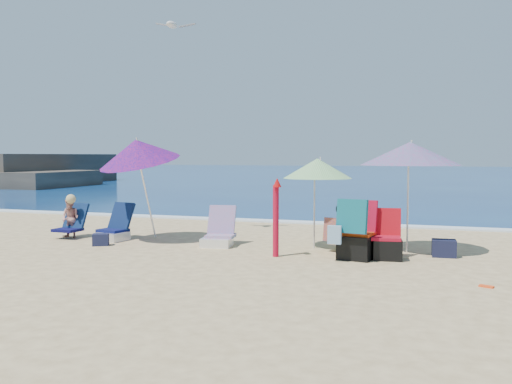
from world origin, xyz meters
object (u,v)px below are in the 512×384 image
(umbrella_blue, at_px, (138,151))
(furled_umbrella, at_px, (276,214))
(umbrella_turquoise, at_px, (410,154))
(person_center, at_px, (343,229))
(chair_rainbow, at_px, (219,235))
(seagull, at_px, (172,25))
(umbrella_striped, at_px, (317,168))
(person_left, at_px, (71,218))
(chair_navy, at_px, (115,230))
(camp_chair_left, at_px, (387,244))
(camp_chair_right, at_px, (355,237))

(umbrella_blue, bearing_deg, furled_umbrella, -13.82)
(umbrella_turquoise, height_order, person_center, umbrella_turquoise)
(chair_rainbow, xyz_separation_m, seagull, (-1.59, 1.21, 4.53))
(umbrella_turquoise, relative_size, umbrella_striped, 1.17)
(umbrella_striped, xyz_separation_m, person_left, (-5.43, -0.31, -1.12))
(umbrella_turquoise, distance_m, chair_navy, 6.28)
(umbrella_striped, relative_size, person_left, 1.85)
(furled_umbrella, bearing_deg, camp_chair_left, 11.53)
(camp_chair_right, bearing_deg, furled_umbrella, -171.24)
(furled_umbrella, height_order, chair_rainbow, furled_umbrella)
(umbrella_blue, bearing_deg, person_left, -179.22)
(umbrella_turquoise, relative_size, person_center, 2.29)
(person_left, bearing_deg, seagull, 32.42)
(person_left, bearing_deg, camp_chair_right, -5.10)
(umbrella_turquoise, height_order, umbrella_striped, umbrella_turquoise)
(chair_navy, xyz_separation_m, camp_chair_left, (5.72, -0.42, 0.06))
(furled_umbrella, bearing_deg, chair_rainbow, 151.12)
(camp_chair_right, bearing_deg, umbrella_striped, 134.24)
(umbrella_striped, xyz_separation_m, seagull, (-3.52, 0.90, 3.18))
(umbrella_striped, relative_size, furled_umbrella, 1.26)
(umbrella_blue, relative_size, chair_navy, 2.76)
(umbrella_turquoise, height_order, chair_navy, umbrella_turquoise)
(camp_chair_right, height_order, person_left, camp_chair_right)
(umbrella_striped, height_order, chair_rainbow, umbrella_striped)
(furled_umbrella, bearing_deg, person_left, 171.07)
(chair_navy, distance_m, person_center, 4.90)
(umbrella_turquoise, bearing_deg, person_left, -176.59)
(chair_navy, relative_size, seagull, 0.95)
(furled_umbrella, bearing_deg, umbrella_turquoise, 28.22)
(umbrella_striped, bearing_deg, umbrella_blue, -175.57)
(umbrella_striped, relative_size, person_center, 1.95)
(furled_umbrella, distance_m, chair_rainbow, 1.71)
(umbrella_turquoise, distance_m, umbrella_blue, 5.47)
(chair_rainbow, bearing_deg, umbrella_turquoise, 6.57)
(camp_chair_left, bearing_deg, umbrella_striped, 153.26)
(chair_rainbow, bearing_deg, seagull, 142.76)
(umbrella_blue, xyz_separation_m, furled_umbrella, (3.23, -0.79, -1.12))
(furled_umbrella, height_order, camp_chair_right, furled_umbrella)
(umbrella_turquoise, xyz_separation_m, seagull, (-5.23, 0.79, 2.90))
(furled_umbrella, bearing_deg, chair_navy, 168.08)
(furled_umbrella, xyz_separation_m, person_center, (1.08, 0.78, -0.33))
(umbrella_blue, xyz_separation_m, camp_chair_right, (4.60, -0.58, -1.51))
(umbrella_turquoise, bearing_deg, furled_umbrella, -151.78)
(seagull, bearing_deg, chair_rainbow, -37.24)
(umbrella_turquoise, height_order, furled_umbrella, umbrella_turquoise)
(camp_chair_right, xyz_separation_m, person_center, (-0.29, 0.57, 0.06))
(umbrella_turquoise, relative_size, camp_chair_left, 2.38)
(umbrella_turquoise, distance_m, camp_chair_left, 1.80)
(furled_umbrella, xyz_separation_m, camp_chair_left, (1.90, 0.39, -0.51))
(umbrella_striped, relative_size, camp_chair_right, 1.66)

